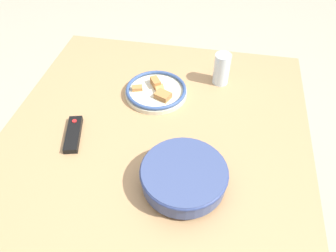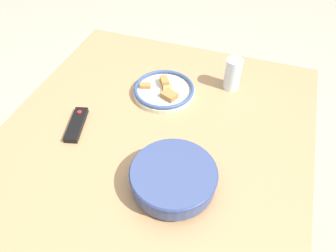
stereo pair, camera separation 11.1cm
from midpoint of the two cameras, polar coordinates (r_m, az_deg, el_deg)
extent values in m
plane|color=#B7A88E|center=(1.76, 0.18, -18.57)|extent=(8.00, 8.00, 0.00)
cube|color=tan|center=(1.15, 0.27, -2.36)|extent=(1.17, 1.07, 0.04)
cylinder|color=tan|center=(1.76, 20.27, -2.35)|extent=(0.06, 0.06, 0.71)
cylinder|color=tan|center=(1.89, -8.13, 4.33)|extent=(0.06, 0.06, 0.71)
cylinder|color=#384775|center=(1.00, 4.15, -10.30)|extent=(0.11, 0.11, 0.01)
cylinder|color=#384775|center=(0.97, 4.27, -9.06)|extent=(0.25, 0.25, 0.06)
cylinder|color=#B75B23|center=(0.97, 4.25, -9.21)|extent=(0.23, 0.23, 0.05)
torus|color=navy|center=(0.95, 4.34, -8.28)|extent=(0.26, 0.26, 0.01)
cylinder|color=beige|center=(1.29, 1.77, 5.86)|extent=(0.24, 0.24, 0.02)
torus|color=#334C7F|center=(1.28, 1.79, 6.41)|extent=(0.24, 0.24, 0.01)
cube|color=#B2753D|center=(1.29, -1.47, 6.92)|extent=(0.04, 0.05, 0.01)
cube|color=tan|center=(1.28, 2.41, 6.47)|extent=(0.05, 0.04, 0.02)
cube|color=#B2753D|center=(1.24, 2.80, 5.24)|extent=(0.06, 0.07, 0.02)
cube|color=#B2753D|center=(1.30, 1.83, 7.61)|extent=(0.06, 0.05, 0.03)
cube|color=black|center=(1.19, -13.10, 0.12)|extent=(0.17, 0.09, 0.02)
cylinder|color=red|center=(1.22, -12.58, 2.39)|extent=(0.02, 0.02, 0.00)
cylinder|color=silver|center=(1.32, 13.61, 8.68)|extent=(0.06, 0.06, 0.13)
camera|label=1|loc=(0.06, -87.13, 2.92)|focal=35.00mm
camera|label=2|loc=(0.06, 92.87, -2.92)|focal=35.00mm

